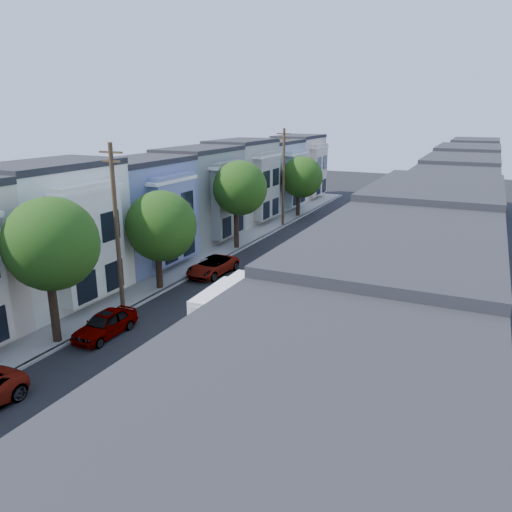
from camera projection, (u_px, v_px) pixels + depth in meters
The scene contains 24 objects.
ground at pixel (194, 344), 26.27m from camera, with size 160.00×160.00×0.00m, color black.
road_slab at pixel (295, 267), 39.31m from camera, with size 12.00×70.00×0.02m, color black.
curb_left at pixel (227, 257), 41.75m from camera, with size 0.30×70.00×0.15m, color gray.
curb_right at pixel (371, 276), 36.84m from camera, with size 0.30×70.00×0.15m, color gray.
sidewalk_left at pixel (214, 255), 42.28m from camera, with size 2.60×70.00×0.15m, color gray.
sidewalk_right at pixel (389, 279), 36.31m from camera, with size 2.60×70.00×0.15m, color gray.
centerline at pixel (295, 267), 39.32m from camera, with size 0.12×70.00×0.01m, color gold.
townhouse_row_left at pixel (176, 251), 43.84m from camera, with size 5.00×70.00×8.50m, color #A6B8C3.
townhouse_row_right at pixel (444, 287), 34.79m from camera, with size 5.00×70.00×8.50m, color #A6B8C3.
tree_b at pixel (50, 244), 24.75m from camera, with size 4.70×4.70×7.84m.
tree_c at pixel (160, 226), 33.00m from camera, with size 4.70×4.70×6.86m.
tree_d at pixel (239, 188), 42.79m from camera, with size 4.70×4.70×7.81m.
tree_e at pixel (301, 177), 56.59m from camera, with size 4.70×4.70×6.95m.
tree_far_r at pixel (415, 197), 47.17m from camera, with size 3.03×3.03×5.52m.
utility_pole_near at pixel (117, 230), 29.12m from camera, with size 1.60×0.26×10.00m.
utility_pole_far at pixel (283, 178), 51.74m from camera, with size 1.60×0.26×10.00m.
fedex_truck at pixel (235, 308), 26.72m from camera, with size 2.36×6.14×2.94m.
lead_sedan at pixel (307, 270), 36.57m from camera, with size 1.47×3.83×1.24m, color black.
parked_left_c at pixel (105, 324), 27.06m from camera, with size 1.64×4.28×1.39m, color #9B9DA3.
parked_left_d at pixel (213, 266), 37.26m from camera, with size 2.18×4.73×1.31m, color #512112.
parked_right_a at pixel (163, 480), 15.67m from camera, with size 1.91×4.53×1.36m, color #4B5457.
parked_right_b at pixel (259, 375), 22.02m from camera, with size 1.29×3.66×1.22m, color white.
parked_right_c at pixel (362, 260), 38.73m from camera, with size 1.98×4.70×1.41m, color black.
parked_right_d at pixel (388, 231), 47.94m from camera, with size 2.32×5.03×1.40m, color black.
Camera 1 is at (13.09, -20.28, 11.82)m, focal length 35.00 mm.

